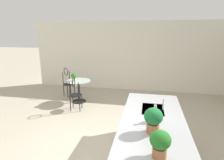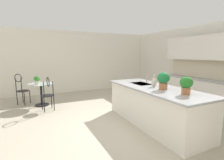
# 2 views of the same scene
# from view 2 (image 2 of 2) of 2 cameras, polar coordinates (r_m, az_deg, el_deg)

# --- Properties ---
(ground_plane) EXTENTS (40.00, 40.00, 0.00)m
(ground_plane) POSITION_cam_2_polar(r_m,az_deg,el_deg) (4.22, 1.70, -14.98)
(ground_plane) COLOR #B2A893
(wall_back) EXTENTS (9.00, 0.12, 2.70)m
(wall_back) POSITION_cam_2_polar(r_m,az_deg,el_deg) (6.45, 32.13, 4.26)
(wall_back) COLOR silver
(wall_back) RESTS_ON ground
(wall_left_window) EXTENTS (0.12, 7.80, 2.70)m
(wall_left_window) POSITION_cam_2_polar(r_m,az_deg,el_deg) (7.91, -12.67, 5.92)
(wall_left_window) COLOR silver
(wall_left_window) RESTS_ON ground
(kitchen_island) EXTENTS (2.80, 1.06, 0.92)m
(kitchen_island) POSITION_cam_2_polar(r_m,az_deg,el_deg) (4.28, 13.90, -8.32)
(kitchen_island) COLOR white
(kitchen_island) RESTS_ON ground
(back_counter_run) EXTENTS (2.44, 0.64, 1.52)m
(back_counter_run) POSITION_cam_2_polar(r_m,az_deg,el_deg) (6.41, 26.32, -3.07)
(back_counter_run) COLOR white
(back_counter_run) RESTS_ON ground
(upper_cabinet_run) EXTENTS (2.40, 0.36, 0.76)m
(upper_cabinet_run) POSITION_cam_2_polar(r_m,az_deg,el_deg) (6.28, 27.03, 9.59)
(upper_cabinet_run) COLOR white
(upper_cabinet_run) RESTS_ON back_counter_run
(bistro_table) EXTENTS (0.80, 0.80, 0.74)m
(bistro_table) POSITION_cam_2_polar(r_m,az_deg,el_deg) (6.11, -22.65, -3.82)
(bistro_table) COLOR black
(bistro_table) RESTS_ON ground
(chair_near_window) EXTENTS (0.53, 0.53, 1.04)m
(chair_near_window) POSITION_cam_2_polar(r_m,az_deg,el_deg) (6.55, -28.16, -2.26)
(chair_near_window) COLOR black
(chair_near_window) RESTS_ON ground
(chair_by_island) EXTENTS (0.50, 0.43, 1.04)m
(chair_by_island) POSITION_cam_2_polar(r_m,az_deg,el_deg) (5.42, -20.72, -3.85)
(chair_by_island) COLOR black
(chair_by_island) RESTS_ON ground
(sink_faucet) EXTENTS (0.02, 0.02, 0.22)m
(sink_faucet) POSITION_cam_2_polar(r_m,az_deg,el_deg) (4.69, 11.59, 0.32)
(sink_faucet) COLOR #B2B5BA
(sink_faucet) RESTS_ON kitchen_island
(potted_plant_on_table) EXTENTS (0.19, 0.19, 0.27)m
(potted_plant_on_table) POSITION_cam_2_polar(r_m,az_deg,el_deg) (5.94, -23.89, 0.13)
(potted_plant_on_table) COLOR beige
(potted_plant_on_table) RESTS_ON bistro_table
(potted_plant_counter_far) EXTENTS (0.24, 0.24, 0.34)m
(potted_plant_counter_far) POSITION_cam_2_polar(r_m,az_deg,el_deg) (3.58, 23.66, -1.35)
(potted_plant_counter_far) COLOR #9E603D
(potted_plant_counter_far) RESTS_ON kitchen_island
(potted_plant_counter_near) EXTENTS (0.27, 0.27, 0.38)m
(potted_plant_counter_near) POSITION_cam_2_polar(r_m,az_deg,el_deg) (3.90, 16.88, 0.07)
(potted_plant_counter_near) COLOR #9E603D
(potted_plant_counter_near) RESTS_ON kitchen_island
(vase_on_counter) EXTENTS (0.13, 0.13, 0.29)m
(vase_on_counter) POSITION_cam_2_polar(r_m,az_deg,el_deg) (4.20, 13.96, -0.70)
(vase_on_counter) COLOR #BCB29E
(vase_on_counter) RESTS_ON kitchen_island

